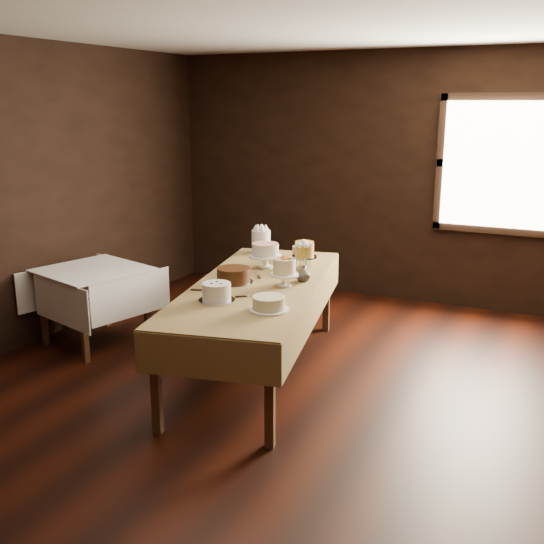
{
  "coord_description": "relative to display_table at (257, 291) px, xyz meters",
  "views": [
    {
      "loc": [
        2.11,
        -4.24,
        2.25
      ],
      "look_at": [
        0.0,
        0.2,
        0.95
      ],
      "focal_mm": 42.88,
      "sensor_mm": 36.0,
      "label": 1
    }
  ],
  "objects": [
    {
      "name": "floor",
      "position": [
        0.22,
        -0.36,
        -0.73
      ],
      "size": [
        5.0,
        6.0,
        0.01
      ],
      "primitive_type": "cube",
      "color": "black",
      "rests_on": "ground"
    },
    {
      "name": "ceiling",
      "position": [
        0.22,
        -0.36,
        2.07
      ],
      "size": [
        5.0,
        6.0,
        0.01
      ],
      "primitive_type": "cube",
      "color": "beige",
      "rests_on": "wall_back"
    },
    {
      "name": "wall_back",
      "position": [
        0.22,
        2.64,
        0.67
      ],
      "size": [
        5.0,
        0.02,
        2.8
      ],
      "primitive_type": "cube",
      "color": "black",
      "rests_on": "ground"
    },
    {
      "name": "wall_left",
      "position": [
        -2.28,
        -0.36,
        0.67
      ],
      "size": [
        0.02,
        6.0,
        2.8
      ],
      "primitive_type": "cube",
      "color": "black",
      "rests_on": "ground"
    },
    {
      "name": "window",
      "position": [
        1.52,
        2.58,
        0.87
      ],
      "size": [
        1.1,
        0.05,
        1.3
      ],
      "primitive_type": "cube",
      "color": "#FFEABF",
      "rests_on": "wall_back"
    },
    {
      "name": "display_table",
      "position": [
        0.0,
        0.0,
        0.0
      ],
      "size": [
        1.48,
        2.69,
        0.79
      ],
      "rotation": [
        0.0,
        0.0,
        0.2
      ],
      "color": "#3F2818",
      "rests_on": "ground"
    },
    {
      "name": "side_table",
      "position": [
        -1.7,
        -0.03,
        -0.08
      ],
      "size": [
        1.08,
        1.08,
        0.73
      ],
      "rotation": [
        0.0,
        0.0,
        -0.29
      ],
      "color": "#3F2818",
      "rests_on": "ground"
    },
    {
      "name": "cake_meringue",
      "position": [
        -0.47,
        1.02,
        0.17
      ],
      "size": [
        0.22,
        0.22,
        0.24
      ],
      "color": "silver",
      "rests_on": "display_table"
    },
    {
      "name": "cake_speckled",
      "position": [
        -0.01,
        0.99,
        0.11
      ],
      "size": [
        0.26,
        0.26,
        0.12
      ],
      "color": "white",
      "rests_on": "display_table"
    },
    {
      "name": "cake_lattice",
      "position": [
        -0.17,
        0.51,
        0.16
      ],
      "size": [
        0.33,
        0.33,
        0.23
      ],
      "color": "white",
      "rests_on": "display_table"
    },
    {
      "name": "cake_caramel",
      "position": [
        0.16,
        0.63,
        0.17
      ],
      "size": [
        0.23,
        0.23,
        0.26
      ],
      "color": "silver",
      "rests_on": "display_table"
    },
    {
      "name": "cake_chocolate",
      "position": [
        -0.18,
        -0.06,
        0.12
      ],
      "size": [
        0.39,
        0.39,
        0.13
      ],
      "color": "silver",
      "rests_on": "display_table"
    },
    {
      "name": "cake_flowers",
      "position": [
        0.23,
        0.04,
        0.16
      ],
      "size": [
        0.25,
        0.25,
        0.24
      ],
      "color": "white",
      "rests_on": "display_table"
    },
    {
      "name": "cake_swirl",
      "position": [
        -0.06,
        -0.56,
        0.12
      ],
      "size": [
        0.31,
        0.31,
        0.14
      ],
      "color": "silver",
      "rests_on": "display_table"
    },
    {
      "name": "cake_cream",
      "position": [
        0.39,
        -0.59,
        0.11
      ],
      "size": [
        0.32,
        0.32,
        0.1
      ],
      "color": "white",
      "rests_on": "display_table"
    },
    {
      "name": "cake_server_a",
      "position": [
        0.16,
        -0.32,
        0.06
      ],
      "size": [
        0.21,
        0.16,
        0.01
      ],
      "primitive_type": "cube",
      "rotation": [
        0.0,
        0.0,
        0.62
      ],
      "color": "silver",
      "rests_on": "display_table"
    },
    {
      "name": "cake_server_b",
      "position": [
        0.37,
        -0.35,
        0.06
      ],
      "size": [
        0.18,
        0.2,
        0.01
      ],
      "primitive_type": "cube",
      "rotation": [
        0.0,
        0.0,
        -0.84
      ],
      "color": "silver",
      "rests_on": "display_table"
    },
    {
      "name": "cake_server_c",
      "position": [
        -0.14,
        0.28,
        0.06
      ],
      "size": [
        0.15,
        0.21,
        0.01
      ],
      "primitive_type": "cube",
      "rotation": [
        0.0,
        0.0,
        2.16
      ],
      "color": "silver",
      "rests_on": "display_table"
    },
    {
      "name": "cake_server_d",
      "position": [
        0.26,
        0.31,
        0.06
      ],
      "size": [
        0.21,
        0.16,
        0.01
      ],
      "primitive_type": "cube",
      "rotation": [
        0.0,
        0.0,
        0.59
      ],
      "color": "silver",
      "rests_on": "display_table"
    },
    {
      "name": "cake_server_e",
      "position": [
        -0.23,
        -0.35,
        0.06
      ],
      "size": [
        0.24,
        0.09,
        0.01
      ],
      "primitive_type": "cube",
      "rotation": [
        0.0,
        0.0,
        0.28
      ],
      "color": "silver",
      "rests_on": "display_table"
    },
    {
      "name": "flower_vase",
      "position": [
        0.31,
        0.24,
        0.12
      ],
      "size": [
        0.15,
        0.15,
        0.13
      ],
      "primitive_type": "imported",
      "rotation": [
        0.0,
        0.0,
        4.93
      ],
      "color": "#2D2823",
      "rests_on": "display_table"
    },
    {
      "name": "flower_bouquet",
      "position": [
        0.31,
        0.24,
        0.31
      ],
      "size": [
        0.14,
        0.14,
        0.2
      ],
      "primitive_type": null,
      "color": "white",
      "rests_on": "flower_vase"
    }
  ]
}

